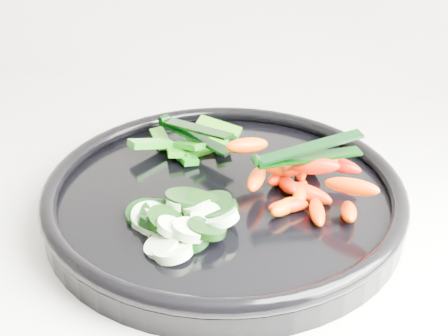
# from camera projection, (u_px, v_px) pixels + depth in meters

# --- Properties ---
(veggie_tray) EXTENTS (0.41, 0.41, 0.04)m
(veggie_tray) POSITION_uv_depth(u_px,v_px,m) (224.00, 197.00, 0.65)
(veggie_tray) COLOR black
(veggie_tray) RESTS_ON counter
(cucumber_pile) EXTENTS (0.12, 0.12, 0.04)m
(cucumber_pile) POSITION_uv_depth(u_px,v_px,m) (178.00, 218.00, 0.59)
(cucumber_pile) COLOR black
(cucumber_pile) RESTS_ON veggie_tray
(carrot_pile) EXTENTS (0.16, 0.13, 0.05)m
(carrot_pile) POSITION_uv_depth(u_px,v_px,m) (302.00, 179.00, 0.63)
(carrot_pile) COLOR #EC4D00
(carrot_pile) RESTS_ON veggie_tray
(pepper_pile) EXTENTS (0.12, 0.10, 0.03)m
(pepper_pile) POSITION_uv_depth(u_px,v_px,m) (190.00, 145.00, 0.72)
(pepper_pile) COLOR #1E6709
(pepper_pile) RESTS_ON veggie_tray
(tong_carrot) EXTENTS (0.11, 0.06, 0.02)m
(tong_carrot) POSITION_uv_depth(u_px,v_px,m) (306.00, 153.00, 0.62)
(tong_carrot) COLOR black
(tong_carrot) RESTS_ON carrot_pile
(tong_pepper) EXTENTS (0.10, 0.08, 0.02)m
(tong_pepper) POSITION_uv_depth(u_px,v_px,m) (193.00, 132.00, 0.71)
(tong_pepper) COLOR black
(tong_pepper) RESTS_ON pepper_pile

